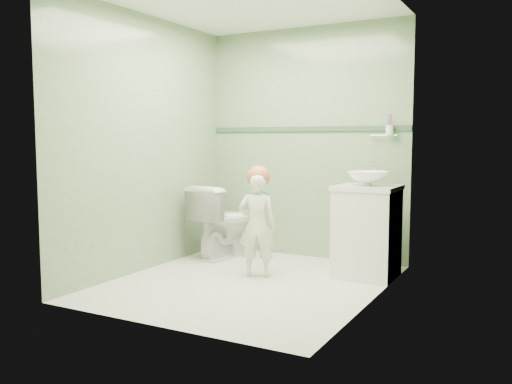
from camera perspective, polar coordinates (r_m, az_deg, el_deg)
The scene contains 12 objects.
ground at distance 4.76m, azimuth -0.87°, elevation -9.54°, with size 2.50×2.50×0.00m, color silver.
room_shell at distance 4.60m, azimuth -0.89°, elevation 5.06°, with size 2.50×2.54×2.40m.
trim_stripe at distance 5.71m, azimuth 5.21°, elevation 6.63°, with size 2.20×0.02×0.05m, color #315137.
vanity at distance 4.99m, azimuth 11.60°, elevation -4.25°, with size 0.52×0.50×0.80m, color white.
counter at distance 4.94m, azimuth 11.69°, elevation 0.44°, with size 0.54×0.52×0.04m, color white.
basin at distance 4.93m, azimuth 11.71°, elevation 1.42°, with size 0.37×0.37×0.13m, color white.
faucet at distance 5.10m, azimuth 12.32°, elevation 2.44°, with size 0.03×0.13×0.18m.
cup_holder at distance 5.37m, azimuth 13.82°, elevation 6.36°, with size 0.26×0.07×0.21m.
toilet at distance 5.73m, azimuth -3.45°, elevation -3.06°, with size 0.43×0.75×0.77m, color white.
toddler at distance 4.88m, azimuth 0.11°, elevation -3.53°, with size 0.34×0.23×0.94m, color beige.
hair_cap at distance 4.85m, azimuth 0.25°, elevation 1.58°, with size 0.21×0.21×0.21m, color #B55E40.
teal_toothbrush at distance 4.71m, azimuth 0.82°, elevation -0.01°, with size 0.10×0.14×0.08m.
Camera 1 is at (2.24, -4.02, 1.24)m, focal length 37.95 mm.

